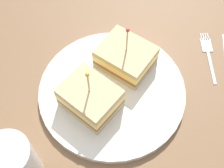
% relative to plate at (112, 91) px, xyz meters
% --- Properties ---
extents(ground_plane, '(1.14, 1.14, 0.02)m').
position_rel_plate_xyz_m(ground_plane, '(0.00, 0.00, -0.02)').
color(ground_plane, brown).
extents(plate, '(0.28, 0.28, 0.01)m').
position_rel_plate_xyz_m(plate, '(0.00, 0.00, 0.00)').
color(plate, silver).
rests_on(plate, ground_plane).
extents(sandwich_half_front, '(0.12, 0.13, 0.11)m').
position_rel_plate_xyz_m(sandwich_half_front, '(0.05, 0.04, 0.03)').
color(sandwich_half_front, tan).
rests_on(sandwich_half_front, plate).
extents(sandwich_half_back, '(0.10, 0.12, 0.11)m').
position_rel_plate_xyz_m(sandwich_half_back, '(-0.05, -0.01, 0.03)').
color(sandwich_half_back, tan).
rests_on(sandwich_half_back, plate).
extents(drink_glass, '(0.07, 0.07, 0.10)m').
position_rel_plate_xyz_m(drink_glass, '(-0.21, -0.05, 0.04)').
color(drink_glass, gold).
rests_on(drink_glass, ground_plane).
extents(fork, '(0.08, 0.12, 0.00)m').
position_rel_plate_xyz_m(fork, '(0.22, -0.02, -0.01)').
color(fork, silver).
rests_on(fork, ground_plane).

